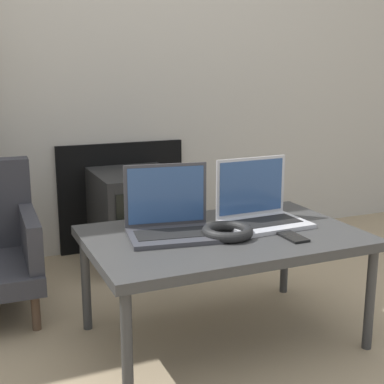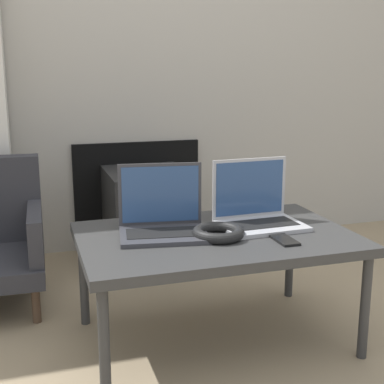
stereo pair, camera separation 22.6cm
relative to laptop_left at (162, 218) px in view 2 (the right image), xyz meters
name	(u,v)px [view 2 (the right image)]	position (x,y,z in m)	size (l,w,h in m)	color
wall_back	(140,23)	(0.19, 1.20, 0.80)	(7.00, 0.08, 2.60)	#ADA89E
table	(216,243)	(0.19, -0.07, -0.09)	(1.02, 0.66, 0.43)	#333333
laptop_left	(162,218)	(0.00, 0.00, 0.00)	(0.35, 0.28, 0.26)	#38383D
laptop_right	(257,210)	(0.38, 0.00, 0.00)	(0.33, 0.25, 0.26)	#B2B2B7
headphones	(218,233)	(0.18, -0.11, -0.04)	(0.19, 0.19, 0.04)	black
phone	(285,240)	(0.39, -0.22, -0.05)	(0.06, 0.13, 0.01)	black
tv	(148,216)	(0.14, 0.89, -0.24)	(0.43, 0.51, 0.50)	black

